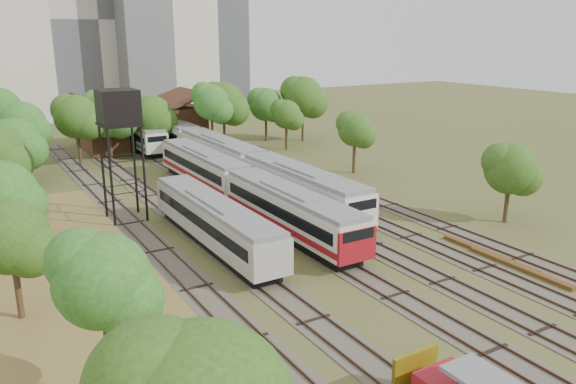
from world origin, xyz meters
TOP-DOWN VIEW (x-y plane):
  - ground at (0.00, 0.00)m, footprint 240.00×240.00m
  - dry_grass_patch at (-18.00, 8.00)m, footprint 14.00×60.00m
  - tracks at (-0.67, 25.00)m, footprint 24.60×80.00m
  - railcar_red_set at (-2.00, 24.22)m, footprint 3.05×34.57m
  - railcar_green_set at (2.00, 37.63)m, footprint 3.23×52.08m
  - railcar_rear at (-2.00, 55.94)m, footprint 2.98×16.08m
  - old_grey_coach at (-8.00, 16.59)m, footprint 2.87×18.00m
  - water_tower at (-11.93, 26.49)m, footprint 3.20×3.20m
  - rail_pile_near at (8.00, 1.96)m, footprint 0.54×8.03m
  - rail_pile_far at (8.20, 4.69)m, footprint 0.52×8.26m
  - maintenance_shed at (-1.00, 57.98)m, footprint 16.45×11.55m
  - tree_band_left at (-20.18, 30.65)m, footprint 8.66×77.06m
  - tree_band_far at (2.03, 50.17)m, footprint 43.77×10.08m
  - tree_band_right at (15.27, 26.30)m, footprint 4.36×40.30m
  - tower_centre at (2.00, 100.00)m, footprint 20.00×18.00m
  - tower_far_right at (34.00, 110.00)m, footprint 12.00×12.00m

SIDE VIEW (x-z plane):
  - ground at x=0.00m, z-range 0.00..0.00m
  - dry_grass_patch at x=-18.00m, z-range 0.00..0.04m
  - tracks at x=-0.67m, z-range -0.05..0.14m
  - rail_pile_near at x=8.00m, z-range 0.00..0.27m
  - rail_pile_far at x=8.20m, z-range 0.00..0.27m
  - old_grey_coach at x=-8.00m, z-range 0.16..3.71m
  - railcar_rear at x=-2.00m, z-range 0.11..3.80m
  - railcar_red_set at x=-2.00m, z-range 0.11..3.88m
  - railcar_green_set at x=2.00m, z-range 0.11..4.11m
  - maintenance_shed at x=-1.00m, z-range -0.87..6.70m
  - tree_band_right at x=15.27m, z-range 1.33..8.31m
  - tree_band_left at x=-20.18m, z-range 1.01..9.75m
  - tree_band_far at x=2.03m, z-range 1.22..10.70m
  - water_tower at x=-11.93m, z-range 3.80..14.88m
  - tower_far_right at x=34.00m, z-range 0.00..28.00m
  - tower_centre at x=2.00m, z-range 0.00..36.00m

